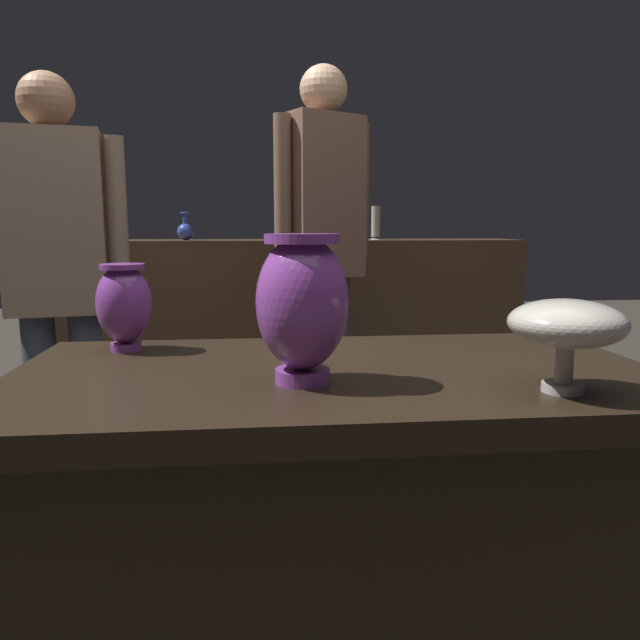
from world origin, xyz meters
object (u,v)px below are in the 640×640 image
at_px(vase_left_accent, 124,304).
at_px(shelf_vase_right, 376,224).
at_px(shelf_vase_left, 185,231).
at_px(visitor_center_back, 323,237).
at_px(vase_tall_behind, 567,326).
at_px(vase_centerpiece, 302,303).
at_px(shelf_vase_far_left, 82,228).
at_px(visitor_near_left, 58,271).

distance_m(vase_left_accent, shelf_vase_right, 2.24).
relative_size(shelf_vase_left, visitor_center_back, 0.09).
relative_size(vase_tall_behind, shelf_vase_right, 1.00).
bearing_deg(vase_tall_behind, vase_centerpiece, 166.03).
relative_size(shelf_vase_far_left, visitor_center_back, 0.07).
xyz_separation_m(vase_centerpiece, vase_left_accent, (-0.36, 0.31, -0.04)).
bearing_deg(vase_tall_behind, visitor_near_left, 133.64).
bearing_deg(shelf_vase_right, shelf_vase_left, -177.06).
xyz_separation_m(vase_centerpiece, visitor_center_back, (0.21, 1.56, 0.08)).
height_order(shelf_vase_right, visitor_near_left, visitor_near_left).
height_order(vase_centerpiece, visitor_center_back, visitor_center_back).
distance_m(vase_centerpiece, shelf_vase_right, 2.41).
distance_m(shelf_vase_left, visitor_near_left, 1.21).
distance_m(vase_left_accent, visitor_near_left, 0.89).
xyz_separation_m(shelf_vase_far_left, shelf_vase_left, (0.52, 0.04, -0.01)).
height_order(vase_left_accent, visitor_center_back, visitor_center_back).
xyz_separation_m(vase_centerpiece, shelf_vase_far_left, (-0.97, 2.24, 0.12)).
xyz_separation_m(vase_tall_behind, visitor_center_back, (-0.20, 1.66, 0.11)).
distance_m(shelf_vase_right, visitor_near_left, 1.82).
bearing_deg(vase_tall_behind, vase_left_accent, 151.95).
xyz_separation_m(vase_centerpiece, vase_tall_behind, (0.41, -0.10, -0.03)).
bearing_deg(shelf_vase_right, vase_left_accent, -115.08).
xyz_separation_m(shelf_vase_left, visitor_near_left, (-0.30, -1.17, -0.13)).
height_order(vase_tall_behind, visitor_center_back, visitor_center_back).
xyz_separation_m(vase_tall_behind, vase_left_accent, (-0.77, 0.41, -0.01)).
distance_m(vase_centerpiece, visitor_center_back, 1.58).
relative_size(vase_left_accent, visitor_center_back, 0.11).
height_order(vase_centerpiece, vase_tall_behind, vase_centerpiece).
relative_size(shelf_vase_right, visitor_center_back, 0.11).
height_order(shelf_vase_right, shelf_vase_left, shelf_vase_right).
xyz_separation_m(shelf_vase_left, visitor_center_back, (0.66, -0.72, -0.02)).
height_order(vase_centerpiece, shelf_vase_far_left, shelf_vase_far_left).
bearing_deg(shelf_vase_far_left, shelf_vase_left, 4.52).
bearing_deg(vase_tall_behind, visitor_center_back, 96.93).
relative_size(shelf_vase_far_left, visitor_near_left, 0.08).
bearing_deg(visitor_near_left, shelf_vase_left, -114.33).
distance_m(vase_tall_behind, shelf_vase_right, 2.45).
distance_m(shelf_vase_left, visitor_center_back, 0.97).
bearing_deg(vase_left_accent, shelf_vase_right, 64.92).
relative_size(vase_tall_behind, visitor_near_left, 0.12).
distance_m(vase_tall_behind, vase_left_accent, 0.87).
xyz_separation_m(vase_centerpiece, visitor_near_left, (-0.75, 1.11, -0.02)).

